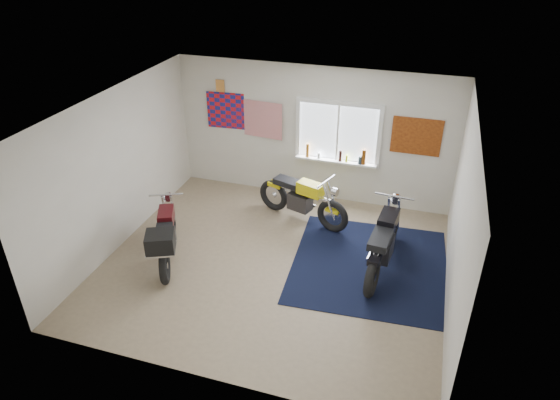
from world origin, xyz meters
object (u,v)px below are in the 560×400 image
(navy_rug, at_px, (369,265))
(yellow_triumph, at_px, (302,199))
(black_chrome_bike, at_px, (383,243))
(maroon_tourer, at_px, (166,237))

(navy_rug, height_order, yellow_triumph, yellow_triumph)
(navy_rug, relative_size, black_chrome_bike, 1.23)
(black_chrome_bike, bearing_deg, yellow_triumph, 62.53)
(navy_rug, relative_size, yellow_triumph, 1.37)
(navy_rug, distance_m, maroon_tourer, 3.38)
(yellow_triumph, bearing_deg, navy_rug, -18.06)
(navy_rug, bearing_deg, maroon_tourer, -164.09)
(yellow_triumph, relative_size, black_chrome_bike, 0.90)
(navy_rug, distance_m, black_chrome_bike, 0.51)
(navy_rug, xyz_separation_m, yellow_triumph, (-1.46, 1.07, 0.43))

